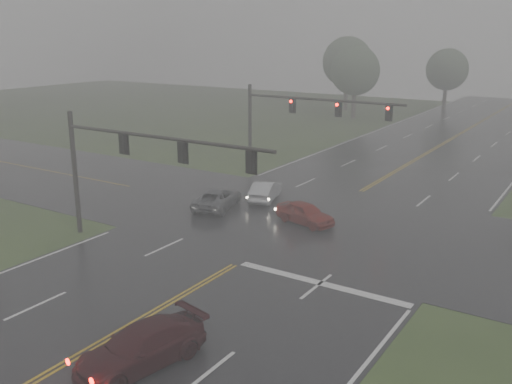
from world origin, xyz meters
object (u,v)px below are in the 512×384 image
Objects in this scene: car_grey at (217,208)px; signal_gantry_far at (294,114)px; sedan_red at (305,224)px; sedan_maroon at (142,365)px; signal_gantry_near at (126,157)px; sedan_silver at (265,200)px.

signal_gantry_far reaches higher than car_grey.
sedan_red reaches higher than car_grey.
sedan_maroon is 0.37× the size of signal_gantry_near.
sedan_maroon reaches higher than sedan_silver.
signal_gantry_far is at bearing 120.78° from sedan_maroon.
signal_gantry_far reaches higher than sedan_silver.
signal_gantry_far is at bearing 47.86° from sedan_red.
signal_gantry_far reaches higher than signal_gantry_near.
signal_gantry_near is (-1.49, -11.17, 4.88)m from sedan_silver.
car_grey is 0.35× the size of signal_gantry_near.
signal_gantry_far is (-0.06, 17.76, 0.09)m from signal_gantry_near.
sedan_silver is 8.40m from signal_gantry_far.
sedan_silver is at bearing -133.41° from car_grey.
car_grey is (-1.68, -3.21, 0.00)m from sedan_silver.
sedan_red is 0.29× the size of signal_gantry_near.
sedan_silver is at bearing 122.42° from sedan_maroon.
signal_gantry_near is (0.19, -7.96, 4.88)m from car_grey.
car_grey is (-8.63, 16.06, 0.00)m from sedan_maroon.
sedan_red is at bearing 166.63° from car_grey.
sedan_maroon is 12.68m from signal_gantry_near.
sedan_red is 11.34m from signal_gantry_near.
signal_gantry_near is 17.76m from signal_gantry_far.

